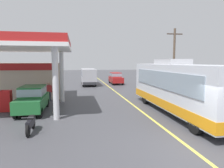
% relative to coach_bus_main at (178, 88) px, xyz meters
% --- Properties ---
extents(ground, '(120.00, 120.00, 0.00)m').
position_rel_coach_bus_main_xyz_m(ground, '(-2.26, 14.40, -1.72)').
color(ground, '#424247').
extents(lane_divider_stripe, '(0.16, 50.00, 0.01)m').
position_rel_coach_bus_main_xyz_m(lane_divider_stripe, '(-2.26, 9.40, -1.72)').
color(lane_divider_stripe, '#D8CC4C').
rests_on(lane_divider_stripe, ground).
extents(coach_bus_main, '(2.60, 11.04, 3.69)m').
position_rel_coach_bus_main_xyz_m(coach_bus_main, '(0.00, 0.00, 0.00)').
color(coach_bus_main, silver).
rests_on(coach_bus_main, ground).
extents(gas_station_roadside, '(9.10, 11.95, 5.10)m').
position_rel_coach_bus_main_xyz_m(gas_station_roadside, '(-11.71, 6.78, 0.91)').
color(gas_station_roadside, '#B21E1E').
rests_on(gas_station_roadside, ground).
extents(car_at_pump, '(1.70, 4.20, 1.82)m').
position_rel_coach_bus_main_xyz_m(car_at_pump, '(-9.81, 2.09, -0.71)').
color(car_at_pump, '#1E602D').
rests_on(car_at_pump, ground).
extents(minibus_opposing_lane, '(2.04, 6.13, 2.44)m').
position_rel_coach_bus_main_xyz_m(minibus_opposing_lane, '(-4.98, 18.03, -0.25)').
color(minibus_opposing_lane, '#A5A5AD').
rests_on(minibus_opposing_lane, ground).
extents(motorcycle_parked_forecourt, '(0.55, 1.80, 0.92)m').
position_rel_coach_bus_main_xyz_m(motorcycle_parked_forecourt, '(-9.05, -2.26, -1.28)').
color(motorcycle_parked_forecourt, black).
rests_on(motorcycle_parked_forecourt, ground).
extents(pedestrian_near_pump, '(0.55, 0.22, 1.66)m').
position_rel_coach_bus_main_xyz_m(pedestrian_near_pump, '(-9.24, 6.11, -0.79)').
color(pedestrian_near_pump, '#33333F').
rests_on(pedestrian_near_pump, ground).
extents(car_trailing_behind_bus, '(1.70, 4.20, 1.82)m').
position_rel_coach_bus_main_xyz_m(car_trailing_behind_bus, '(-0.63, 18.65, -0.71)').
color(car_trailing_behind_bus, maroon).
rests_on(car_trailing_behind_bus, ground).
extents(utility_pole_roadside, '(1.80, 0.24, 7.15)m').
position_rel_coach_bus_main_xyz_m(utility_pole_roadside, '(3.97, 8.46, 2.03)').
color(utility_pole_roadside, brown).
rests_on(utility_pole_roadside, ground).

